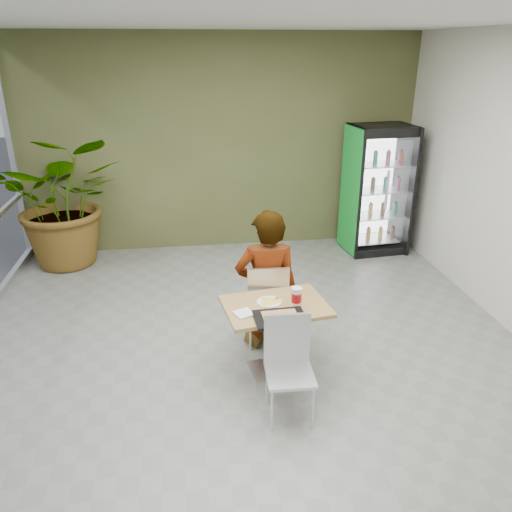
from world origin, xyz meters
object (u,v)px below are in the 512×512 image
object	(u,v)px
beverage_fridge	(377,190)
cafeteria_tray	(280,318)
seated_woman	(267,293)
soda_cup	(296,297)
potted_plant	(65,200)
dining_table	(275,324)
chair_far	(267,299)
chair_near	(288,358)

from	to	relation	value
beverage_fridge	cafeteria_tray	bearing A→B (deg)	-128.33
seated_woman	soda_cup	size ratio (longest dim) A/B	10.43
soda_cup	potted_plant	xyz separation A→B (m)	(-2.68, 3.14, 0.12)
seated_woman	potted_plant	bearing A→B (deg)	-43.50
seated_woman	potted_plant	world-z (taller)	potted_plant
dining_table	soda_cup	distance (m)	0.36
beverage_fridge	soda_cup	bearing A→B (deg)	-127.82
soda_cup	beverage_fridge	xyz separation A→B (m)	(1.91, 3.01, 0.13)
cafeteria_tray	potted_plant	size ratio (longest dim) A/B	0.24
chair_far	beverage_fridge	distance (m)	3.29
chair_far	soda_cup	world-z (taller)	chair_far
potted_plant	chair_near	bearing A→B (deg)	-55.70
soda_cup	potted_plant	bearing A→B (deg)	130.53
beverage_fridge	seated_woman	bearing A→B (deg)	-135.99
potted_plant	seated_woman	bearing A→B (deg)	-46.00
chair_near	beverage_fridge	world-z (taller)	beverage_fridge
dining_table	cafeteria_tray	world-z (taller)	cafeteria_tray
beverage_fridge	potted_plant	distance (m)	4.59
cafeteria_tray	chair_far	bearing A→B (deg)	89.43
dining_table	beverage_fridge	world-z (taller)	beverage_fridge
chair_far	seated_woman	world-z (taller)	seated_woman
chair_near	soda_cup	size ratio (longest dim) A/B	5.22
seated_woman	soda_cup	world-z (taller)	seated_woman
soda_cup	cafeteria_tray	bearing A→B (deg)	-128.42
dining_table	seated_woman	world-z (taller)	seated_woman
beverage_fridge	potted_plant	size ratio (longest dim) A/B	1.01
dining_table	cafeteria_tray	distance (m)	0.36
soda_cup	beverage_fridge	distance (m)	3.56
dining_table	chair_far	bearing A→B (deg)	90.14
seated_woman	potted_plant	size ratio (longest dim) A/B	0.95
soda_cup	potted_plant	size ratio (longest dim) A/B	0.09
chair_far	chair_near	world-z (taller)	chair_far
chair_near	cafeteria_tray	size ratio (longest dim) A/B	1.98
chair_near	cafeteria_tray	world-z (taller)	chair_near
soda_cup	seated_woman	bearing A→B (deg)	108.76
chair_far	soda_cup	distance (m)	0.61
soda_cup	beverage_fridge	world-z (taller)	beverage_fridge
cafeteria_tray	dining_table	bearing A→B (deg)	88.21
chair_far	cafeteria_tray	size ratio (longest dim) A/B	2.09
chair_far	beverage_fridge	size ratio (longest dim) A/B	0.49
dining_table	beverage_fridge	bearing A→B (deg)	54.86
chair_far	potted_plant	bearing A→B (deg)	-44.10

